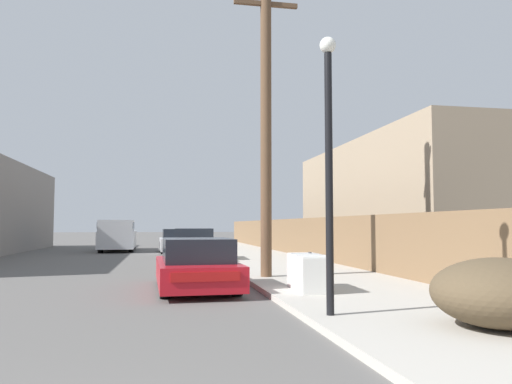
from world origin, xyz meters
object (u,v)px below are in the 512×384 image
(car_parked_mid, at_px, (194,246))
(pickup_truck, at_px, (118,236))
(discarded_fridge, at_px, (308,272))
(car_parked_far, at_px, (178,241))
(parked_sports_car_red, at_px, (196,266))
(utility_pole, at_px, (266,119))
(street_lamp, at_px, (329,150))
(brush_pile, at_px, (501,293))

(car_parked_mid, distance_m, pickup_truck, 9.88)
(discarded_fridge, height_order, car_parked_far, car_parked_far)
(parked_sports_car_red, xyz_separation_m, utility_pole, (1.99, 1.55, 3.87))
(utility_pole, bearing_deg, street_lamp, -92.15)
(discarded_fridge, relative_size, pickup_truck, 0.28)
(utility_pole, height_order, brush_pile, utility_pole)
(pickup_truck, xyz_separation_m, utility_pole, (5.26, -16.65, 3.52))
(utility_pole, relative_size, street_lamp, 1.92)
(parked_sports_car_red, relative_size, car_parked_far, 0.97)
(brush_pile, bearing_deg, discarded_fridge, 108.26)
(parked_sports_car_red, height_order, street_lamp, street_lamp)
(pickup_truck, bearing_deg, car_parked_mid, 111.37)
(car_parked_far, xyz_separation_m, pickup_truck, (-3.36, 2.12, 0.29))
(car_parked_far, bearing_deg, pickup_truck, 146.59)
(discarded_fridge, distance_m, car_parked_mid, 10.57)
(parked_sports_car_red, height_order, brush_pile, parked_sports_car_red)
(street_lamp, bearing_deg, brush_pile, -35.05)
(utility_pole, bearing_deg, discarded_fridge, -83.92)
(car_parked_mid, bearing_deg, utility_pole, -76.11)
(parked_sports_car_red, distance_m, utility_pole, 4.62)
(car_parked_mid, height_order, pickup_truck, pickup_truck)
(parked_sports_car_red, distance_m, car_parked_far, 16.08)
(car_parked_mid, bearing_deg, pickup_truck, 115.53)
(car_parked_far, height_order, brush_pile, car_parked_far)
(discarded_fridge, xyz_separation_m, car_parked_far, (-2.20, 17.42, 0.11))
(discarded_fridge, xyz_separation_m, utility_pole, (-0.31, 2.89, 3.92))
(car_parked_far, distance_m, brush_pile, 22.01)
(discarded_fridge, height_order, car_parked_mid, car_parked_mid)
(utility_pole, height_order, street_lamp, utility_pole)
(parked_sports_car_red, relative_size, car_parked_mid, 0.94)
(pickup_truck, bearing_deg, utility_pole, 106.29)
(car_parked_mid, relative_size, street_lamp, 1.01)
(car_parked_mid, relative_size, car_parked_far, 1.04)
(car_parked_mid, distance_m, brush_pile, 15.05)
(utility_pole, xyz_separation_m, brush_pile, (1.72, -7.18, -3.83))
(brush_pile, bearing_deg, car_parked_mid, 102.21)
(pickup_truck, bearing_deg, parked_sports_car_red, 98.95)
(parked_sports_car_red, bearing_deg, car_parked_far, 88.12)
(parked_sports_car_red, relative_size, utility_pole, 0.49)
(car_parked_far, bearing_deg, utility_pole, -83.74)
(discarded_fridge, height_order, street_lamp, street_lamp)
(utility_pole, relative_size, brush_pile, 4.50)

